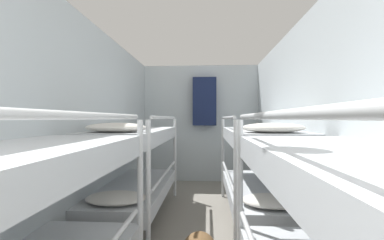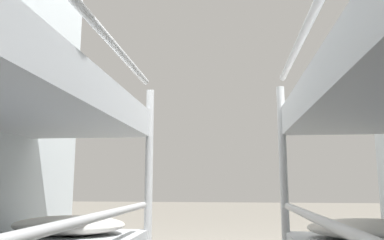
{
  "view_description": "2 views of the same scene",
  "coord_description": "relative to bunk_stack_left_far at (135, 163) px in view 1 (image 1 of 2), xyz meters",
  "views": [
    {
      "loc": [
        0.13,
        0.47,
        1.2
      ],
      "look_at": [
        -0.09,
        4.22,
        1.18
      ],
      "focal_mm": 24.0,
      "sensor_mm": 36.0,
      "label": 1
    },
    {
      "loc": [
        -0.1,
        2.66,
        0.67
      ],
      "look_at": [
        0.13,
        0.54,
        1.02
      ],
      "focal_mm": 35.0,
      "sensor_mm": 36.0,
      "label": 2
    }
  ],
  "objects": [
    {
      "name": "bunk_stack_right_far",
      "position": [
        1.45,
        0.0,
        0.0
      ],
      "size": [
        0.74,
        1.84,
        1.23
      ],
      "color": "silver",
      "rests_on": "ground_plane"
    },
    {
      "name": "bunk_stack_left_far",
      "position": [
        0.0,
        0.0,
        0.0
      ],
      "size": [
        0.74,
        1.84,
        1.23
      ],
      "color": "silver",
      "rests_on": "ground_plane"
    },
    {
      "name": "hanging_coat",
      "position": [
        0.8,
        1.81,
        0.85
      ],
      "size": [
        0.44,
        0.12,
        0.9
      ],
      "color": "#192347"
    },
    {
      "name": "wall_right",
      "position": [
        1.84,
        -0.77,
        0.44
      ],
      "size": [
        0.06,
        5.51,
        2.22
      ],
      "color": "silver",
      "rests_on": "ground_plane"
    },
    {
      "name": "wall_left",
      "position": [
        -0.39,
        -0.77,
        0.44
      ],
      "size": [
        0.06,
        5.51,
        2.22
      ],
      "color": "silver",
      "rests_on": "ground_plane"
    },
    {
      "name": "wall_back",
      "position": [
        0.72,
        1.96,
        0.44
      ],
      "size": [
        2.29,
        0.06,
        2.22
      ],
      "color": "silver",
      "rests_on": "ground_plane"
    }
  ]
}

